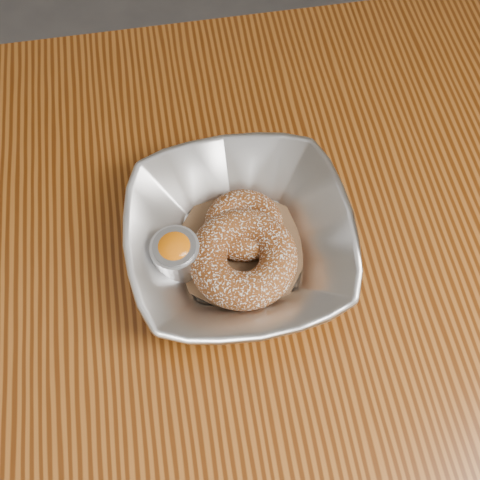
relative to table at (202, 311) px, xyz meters
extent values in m
plane|color=#565659|center=(0.00, 0.00, -0.65)|extent=(4.00, 4.00, 0.00)
cube|color=brown|center=(0.00, 0.00, 0.08)|extent=(1.20, 0.80, 0.04)
cube|color=#4C270F|center=(0.54, 0.34, -0.30)|extent=(0.06, 0.06, 0.71)
imported|color=silver|center=(0.05, 0.03, 0.13)|extent=(0.24, 0.24, 0.06)
cube|color=brown|center=(0.05, 0.03, 0.11)|extent=(0.20, 0.20, 0.00)
torus|color=brown|center=(0.06, 0.05, 0.12)|extent=(0.09, 0.09, 0.03)
torus|color=brown|center=(0.05, 0.00, 0.13)|extent=(0.13, 0.13, 0.04)
cylinder|color=silver|center=(-0.02, 0.02, 0.13)|extent=(0.05, 0.05, 0.04)
cylinder|color=gray|center=(-0.02, 0.02, 0.13)|extent=(0.05, 0.05, 0.04)
ellipsoid|color=orange|center=(-0.02, 0.02, 0.14)|extent=(0.04, 0.04, 0.03)
camera|label=1|loc=(0.01, -0.24, 0.67)|focal=42.00mm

